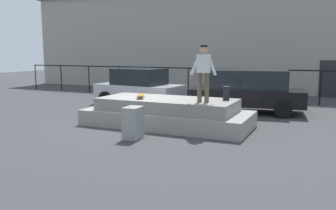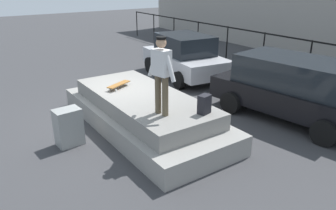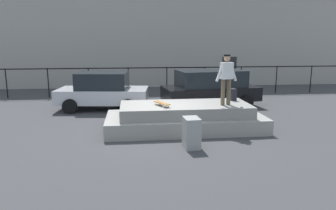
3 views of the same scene
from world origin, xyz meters
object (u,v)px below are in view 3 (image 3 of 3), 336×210
Objects in this scene: skateboard at (162,103)px; car_black_hatchback_mid at (210,87)px; skateboarder at (226,76)px; car_silver_sedan_near at (103,91)px; utility_box at (191,133)px; backpack at (233,94)px.

car_black_hatchback_mid reaches higher than skateboard.
car_silver_sedan_near is (-4.51, 4.09, -1.05)m from skateboarder.
car_black_hatchback_mid reaches higher than utility_box.
utility_box is at bearing -67.71° from skateboard.
skateboard is 4.66m from car_silver_sedan_near.
car_silver_sedan_near reaches higher than utility_box.
skateboarder is 6.18m from car_silver_sedan_near.
backpack is 0.48× the size of utility_box.
utility_box is (-1.50, -1.67, -1.45)m from skateboarder.
car_silver_sedan_near is at bearing 119.77° from skateboard.
skateboard is 0.89× the size of utility_box.
car_black_hatchback_mid is (2.70, 4.07, -0.10)m from skateboard.
car_black_hatchback_mid is 6.13m from utility_box.
skateboarder reaches higher than backpack.
car_silver_sedan_near is 6.51m from utility_box.
skateboarder is 2.13× the size of skateboard.
backpack reaches higher than utility_box.
skateboard is 4.88m from car_black_hatchback_mid.
car_black_hatchback_mid is (-0.01, 3.30, -0.22)m from backpack.
car_silver_sedan_near reaches higher than skateboard.
skateboarder reaches higher than skateboard.
skateboard is at bearing -123.56° from car_black_hatchback_mid.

